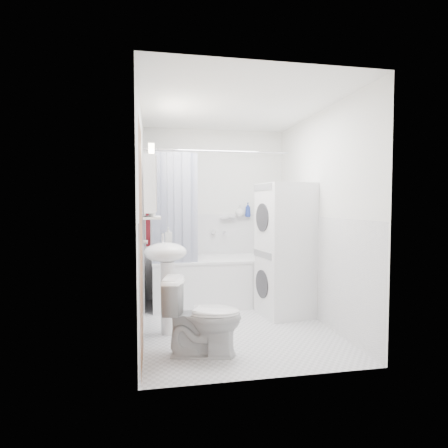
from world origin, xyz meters
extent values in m
plane|color=silver|center=(0.00, 0.00, 0.00)|extent=(2.60, 2.60, 0.00)
plane|color=silver|center=(0.00, 1.30, 1.20)|extent=(2.00, 0.00, 2.00)
plane|color=silver|center=(0.00, -1.30, 1.20)|extent=(2.00, 0.00, 2.00)
plane|color=silver|center=(-1.00, 0.00, 1.20)|extent=(0.00, 2.60, 2.60)
plane|color=silver|center=(1.00, 0.00, 1.20)|extent=(0.00, 2.60, 2.60)
plane|color=white|center=(0.00, 0.00, 2.40)|extent=(2.60, 2.60, 0.00)
plane|color=white|center=(0.00, 1.29, 0.60)|extent=(1.98, 0.00, 1.98)
plane|color=white|center=(-0.99, 0.00, 0.60)|extent=(0.00, 2.58, 2.58)
plane|color=white|center=(0.99, 0.00, 0.60)|extent=(0.00, 2.58, 2.58)
plane|color=brown|center=(-0.98, -0.88, 1.00)|extent=(0.00, 2.00, 2.00)
cylinder|color=silver|center=(-0.95, -0.55, 1.00)|extent=(0.04, 0.04, 0.04)
cube|color=white|center=(-0.08, 0.92, 0.30)|extent=(1.62, 0.76, 0.60)
cube|color=white|center=(-0.08, 0.92, 0.61)|extent=(1.64, 0.78, 0.03)
cube|color=silver|center=(-0.08, 0.92, 0.50)|extent=(1.44, 0.58, 0.20)
cylinder|color=silver|center=(0.12, 1.25, 0.95)|extent=(0.04, 0.12, 0.04)
cylinder|color=silver|center=(-0.08, 0.59, 2.00)|extent=(1.82, 0.02, 0.02)
cube|color=#141D46|center=(-0.84, 0.59, 1.25)|extent=(0.10, 0.02, 1.45)
cube|color=#141D46|center=(-0.75, 0.59, 1.25)|extent=(0.10, 0.02, 1.45)
cube|color=#141D46|center=(-0.66, 0.59, 1.25)|extent=(0.10, 0.02, 1.45)
cube|color=#141D46|center=(-0.57, 0.59, 1.25)|extent=(0.10, 0.02, 1.45)
cube|color=#141D46|center=(-0.48, 0.59, 1.25)|extent=(0.10, 0.02, 1.45)
cube|color=#141D46|center=(-0.39, 0.59, 1.25)|extent=(0.10, 0.02, 1.45)
ellipsoid|color=white|center=(-0.76, -0.13, 0.85)|extent=(0.44, 0.37, 0.20)
cylinder|color=white|center=(-0.74, -0.13, 0.38)|extent=(0.14, 0.14, 0.75)
cylinder|color=silver|center=(-0.78, 0.01, 0.97)|extent=(0.03, 0.03, 0.14)
cylinder|color=silver|center=(-0.78, -0.03, 1.03)|extent=(0.02, 0.10, 0.02)
cube|color=white|center=(-0.91, 0.10, 1.55)|extent=(0.12, 0.50, 0.60)
cube|color=white|center=(-0.84, 0.10, 1.55)|extent=(0.01, 0.47, 0.57)
cube|color=#FFEABF|center=(-0.89, 0.10, 1.93)|extent=(0.06, 0.45, 0.06)
cube|color=silver|center=(-0.89, 0.10, 1.20)|extent=(0.18, 0.54, 0.02)
cube|color=silver|center=(0.17, 1.24, 1.15)|extent=(0.22, 0.06, 0.02)
cube|color=#4E0D15|center=(-0.94, 0.75, 1.28)|extent=(0.05, 0.38, 0.90)
cube|color=#4E0D15|center=(-0.91, 0.75, 1.70)|extent=(0.03, 0.33, 0.08)
cylinder|color=silver|center=(-0.95, 0.75, 1.74)|extent=(0.02, 0.04, 0.02)
cube|color=white|center=(0.68, 0.26, 0.40)|extent=(0.63, 0.63, 0.80)
cylinder|color=#2D2D33|center=(0.39, 0.26, 0.39)|extent=(0.06, 0.34, 0.34)
cube|color=gray|center=(0.40, 0.26, 0.75)|extent=(0.08, 0.50, 0.08)
cube|color=white|center=(0.68, 0.26, 1.19)|extent=(0.63, 0.63, 0.80)
cylinder|color=#2D2D33|center=(0.39, 0.26, 1.19)|extent=(0.06, 0.34, 0.34)
cube|color=gray|center=(0.40, 0.26, 1.54)|extent=(0.08, 0.50, 0.08)
imported|color=white|center=(-0.45, -0.74, 0.34)|extent=(0.76, 0.53, 0.68)
imported|color=gray|center=(-0.71, 0.25, 0.95)|extent=(0.08, 0.17, 0.08)
imported|color=gray|center=(-0.89, -0.05, 1.25)|extent=(0.07, 0.18, 0.07)
imported|color=gray|center=(-0.89, 0.22, 1.26)|extent=(0.10, 0.09, 0.10)
imported|color=gray|center=(0.35, 1.24, 1.23)|extent=(0.13, 0.17, 0.13)
imported|color=navy|center=(0.47, 1.24, 1.20)|extent=(0.08, 0.21, 0.08)
camera|label=1|loc=(-0.89, -4.00, 1.34)|focal=30.00mm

